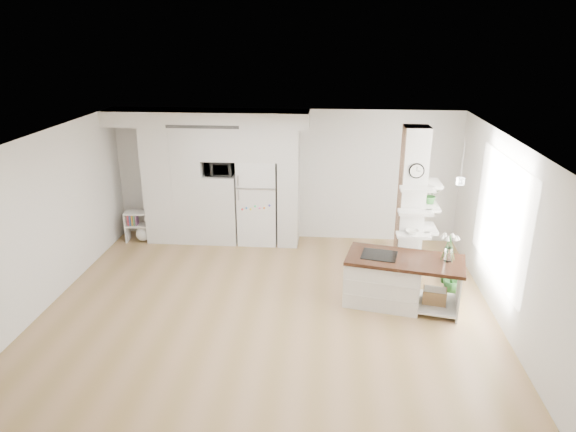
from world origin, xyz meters
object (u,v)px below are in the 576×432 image
at_px(bookshelf, 141,228).
at_px(kitchen_island, 391,279).
at_px(floor_plant_a, 448,269).
at_px(refrigerator, 258,201).

bearing_deg(bookshelf, kitchen_island, -29.36).
bearing_deg(floor_plant_a, bookshelf, 166.74).
relative_size(refrigerator, kitchen_island, 0.91).
distance_m(refrigerator, bookshelf, 2.53).
height_order(kitchen_island, floor_plant_a, kitchen_island).
relative_size(refrigerator, bookshelf, 2.76).
xyz_separation_m(refrigerator, kitchen_island, (2.45, -2.39, -0.45)).
relative_size(refrigerator, floor_plant_a, 3.52).
bearing_deg(floor_plant_a, kitchen_island, -143.44).
bearing_deg(kitchen_island, bookshelf, 167.71).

